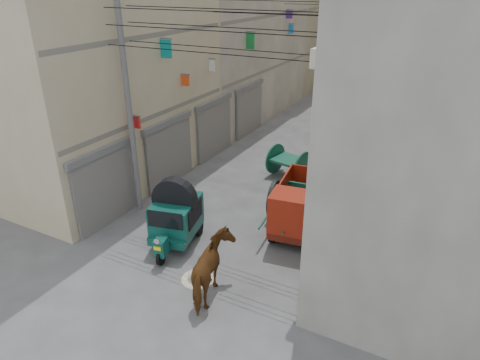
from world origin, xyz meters
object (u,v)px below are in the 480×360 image
Objects in this scene: tonga_cart at (291,201)px; feed_sack at (198,275)px; horse at (213,270)px; distant_car_white at (353,88)px; mini_truck at (298,211)px; auto_rickshaw at (176,215)px; distant_car_grey at (402,75)px; second_cart at (289,162)px; distant_car_green at (393,68)px.

feed_sack is at bearing -108.82° from tonga_cart.
horse reaches higher than distant_car_white.
tonga_cart is 1.53× the size of horse.
mini_truck is 20.70m from distant_car_white.
auto_rickshaw reaches higher than distant_car_grey.
tonga_cart is at bearing -54.09° from second_cart.
auto_rickshaw reaches higher than horse.
feed_sack is 24.23m from distant_car_white.
second_cart is 0.54× the size of distant_car_grey.
tonga_cart is 26.64m from distant_car_grey.
distant_car_grey is (0.02, 31.68, -0.32)m from horse.
feed_sack is at bearing 103.03° from distant_car_green.
mini_truck reaches higher than tonga_cart.
horse is (0.79, -0.41, 0.72)m from feed_sack.
distant_car_green reaches higher than distant_car_grey.
tonga_cart is 5.15× the size of feed_sack.
auto_rickshaw reaches higher than second_cart.
horse reaches higher than distant_car_green.
mini_truck reaches higher than horse.
distant_car_grey is at bearing 72.06° from auto_rickshaw.
tonga_cart is at bearing 77.14° from feed_sack.
second_cart is 23.27m from distant_car_grey.
mini_truck is 0.84× the size of distant_car_green.
distant_car_grey is 3.05m from distant_car_green.
distant_car_grey reaches higher than feed_sack.
tonga_cart is at bearing -111.36° from horse.
distant_car_green is (-2.09, 30.33, -0.30)m from mini_truck.
distant_car_white is (-2.73, 19.53, -0.13)m from tonga_cart.
tonga_cart is at bearing -78.86° from distant_car_grey.
feed_sack is 1.14m from horse.
tonga_cart is 29.47m from distant_car_green.
distant_car_green is at bearing 85.78° from mini_truck.
auto_rickshaw is 32.73m from distant_car_green.
feed_sack is (1.71, -1.38, -0.90)m from auto_rickshaw.
auto_rickshaw is 3.07m from horse.
distant_car_green reaches higher than distant_car_white.
mini_truck is at bearing 106.29° from distant_car_green.
mini_truck is (3.40, 2.37, -0.14)m from auto_rickshaw.
mini_truck is at bearing 118.06° from distant_car_white.
mini_truck is 30.40m from distant_car_green.
tonga_cart reaches higher than distant_car_green.
auto_rickshaw is at bearing -88.29° from second_cart.
second_cart is 16.18m from distant_car_white.
distant_car_green is at bearing 103.13° from second_cart.
feed_sack is (-1.06, -4.64, -0.57)m from tonga_cart.
feed_sack is 0.18× the size of distant_car_grey.
second_cart is (1.34, 6.66, -0.32)m from auto_rickshaw.
distant_car_grey is (1.18, 23.24, -0.18)m from second_cart.
distant_car_white is at bearing -102.54° from horse.
distant_car_white is at bearing 92.00° from tonga_cart.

